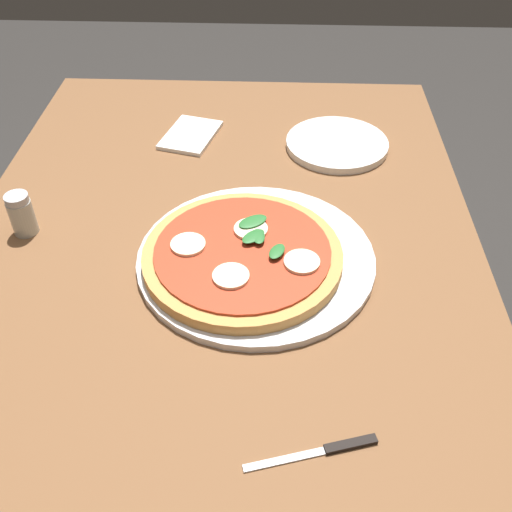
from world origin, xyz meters
TOP-DOWN VIEW (x-y plane):
  - ground_plane at (0.00, 0.00)m, footprint 6.00×6.00m
  - dining_table at (0.00, 0.00)m, footprint 1.14×0.81m
  - serving_tray at (-0.04, -0.06)m, footprint 0.36×0.36m
  - pizza at (-0.06, -0.04)m, footprint 0.29×0.29m
  - plate_white at (0.29, -0.20)m, footprint 0.19×0.19m
  - napkin at (0.32, 0.09)m, footprint 0.15×0.12m
  - knife at (-0.36, -0.15)m, footprint 0.05×0.15m
  - pepper_shaker at (0.01, 0.31)m, footprint 0.04×0.04m

SIDE VIEW (x-z plane):
  - ground_plane at x=0.00m, z-range 0.00..0.00m
  - dining_table at x=0.00m, z-range 0.25..1.01m
  - knife at x=-0.36m, z-range 0.75..0.76m
  - napkin at x=0.32m, z-range 0.75..0.76m
  - serving_tray at x=-0.04m, z-range 0.75..0.77m
  - plate_white at x=0.29m, z-range 0.75..0.77m
  - pizza at x=-0.06m, z-range 0.76..0.79m
  - pepper_shaker at x=0.01m, z-range 0.75..0.82m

